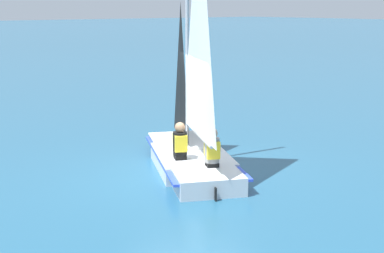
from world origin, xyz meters
name	(u,v)px	position (x,y,z in m)	size (l,w,h in m)	color
ground_plane	(192,169)	(0.00, 0.00, 0.00)	(260.00, 260.00, 0.00)	#235675
sailboat_main	(193,130)	(0.02, 0.05, 0.90)	(3.09, 4.16, 5.97)	silver
sailor_helm	(180,147)	(0.49, 0.20, 0.62)	(0.40, 0.42, 1.16)	black
sailor_crew	(212,154)	(0.30, 1.03, 0.62)	(0.40, 0.42, 1.16)	black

